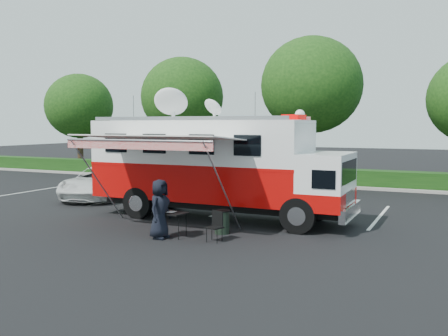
# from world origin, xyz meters

# --- Properties ---
(ground_plane) EXTENTS (120.00, 120.00, 0.00)m
(ground_plane) POSITION_xyz_m (0.00, 0.00, 0.00)
(ground_plane) COLOR black
(ground_plane) RESTS_ON ground
(back_border) EXTENTS (60.00, 6.14, 8.87)m
(back_border) POSITION_xyz_m (1.14, 12.90, 5.00)
(back_border) COLOR #9E998E
(back_border) RESTS_ON ground_plane
(stall_lines) EXTENTS (24.12, 5.50, 0.01)m
(stall_lines) POSITION_xyz_m (-0.50, 3.00, 0.00)
(stall_lines) COLOR silver
(stall_lines) RESTS_ON ground_plane
(command_truck) EXTENTS (9.95, 2.74, 4.78)m
(command_truck) POSITION_xyz_m (-0.09, -0.00, 2.05)
(command_truck) COLOR black
(command_truck) RESTS_ON ground_plane
(awning) EXTENTS (5.43, 2.79, 3.28)m
(awning) POSITION_xyz_m (-0.98, -2.84, 3.08)
(awning) COLOR silver
(awning) RESTS_ON ground_plane
(white_suv) EXTENTS (3.90, 5.98, 1.53)m
(white_suv) POSITION_xyz_m (-7.52, 2.45, 0.00)
(white_suv) COLOR silver
(white_suv) RESTS_ON ground_plane
(person) EXTENTS (0.60, 0.91, 1.87)m
(person) POSITION_xyz_m (-0.25, -3.71, 0.00)
(person) COLOR black
(person) RESTS_ON ground_plane
(folding_table) EXTENTS (1.03, 0.81, 0.80)m
(folding_table) POSITION_xyz_m (-0.02, -3.38, 0.75)
(folding_table) COLOR black
(folding_table) RESTS_ON ground_plane
(folding_chair) EXTENTS (0.55, 0.58, 0.93)m
(folding_chair) POSITION_xyz_m (1.50, -3.28, 0.55)
(folding_chair) COLOR black
(folding_chair) RESTS_ON ground_plane
(trash_bin) EXTENTS (0.52, 0.52, 0.78)m
(trash_bin) POSITION_xyz_m (1.22, -2.26, 0.39)
(trash_bin) COLOR black
(trash_bin) RESTS_ON ground_plane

